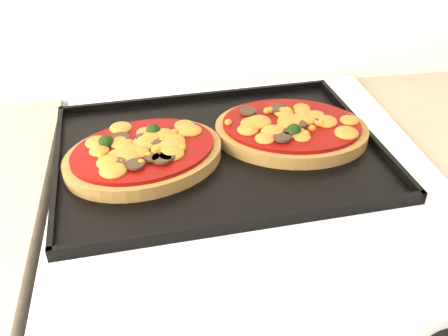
{
  "coord_description": "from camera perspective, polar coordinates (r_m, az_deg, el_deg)",
  "views": [
    {
      "loc": [
        -0.13,
        1.06,
        1.36
      ],
      "look_at": [
        -0.02,
        1.68,
        0.92
      ],
      "focal_mm": 40.0,
      "sensor_mm": 36.0,
      "label": 1
    }
  ],
  "objects": [
    {
      "name": "pizza_right",
      "position": [
        0.84,
        7.69,
        4.55
      ],
      "size": [
        0.29,
        0.25,
        0.04
      ],
      "primitive_type": null,
      "rotation": [
        0.0,
        0.0,
        -0.23
      ],
      "color": "olive",
      "rests_on": "baking_tray"
    },
    {
      "name": "baking_tray",
      "position": [
        0.81,
        -0.58,
        2.12
      ],
      "size": [
        0.54,
        0.41,
        0.02
      ],
      "primitive_type": "cube",
      "rotation": [
        0.0,
        0.0,
        0.06
      ],
      "color": "black",
      "rests_on": "stove"
    },
    {
      "name": "pizza_left",
      "position": [
        0.78,
        -9.14,
        1.71
      ],
      "size": [
        0.29,
        0.26,
        0.04
      ],
      "primitive_type": null,
      "rotation": [
        0.0,
        0.0,
        0.3
      ],
      "color": "olive",
      "rests_on": "baking_tray"
    }
  ]
}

